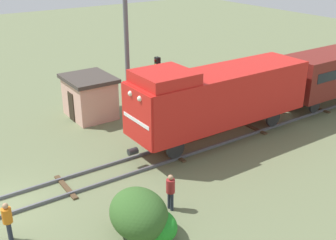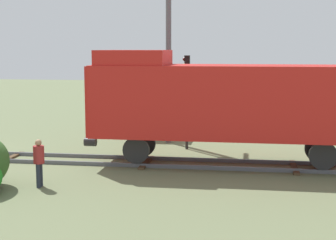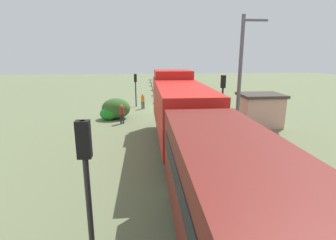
{
  "view_description": "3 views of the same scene",
  "coord_description": "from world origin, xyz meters",
  "px_view_note": "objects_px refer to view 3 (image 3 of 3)",
  "views": [
    {
      "loc": [
        16.78,
        -2.59,
        10.72
      ],
      "look_at": [
        1.0,
        8.23,
        2.59
      ],
      "focal_mm": 45.0,
      "sensor_mm": 36.0,
      "label": 1
    },
    {
      "loc": [
        20.9,
        13.25,
        4.84
      ],
      "look_at": [
        -0.77,
        9.98,
        1.77
      ],
      "focal_mm": 55.0,
      "sensor_mm": 36.0,
      "label": 2
    },
    {
      "loc": [
        2.17,
        28.74,
        5.93
      ],
      "look_at": [
        0.68,
        12.07,
        1.72
      ],
      "focal_mm": 28.0,
      "sensor_mm": 36.0,
      "label": 3
    }
  ],
  "objects_px": {
    "worker_near_track": "(143,100)",
    "catenary_mast": "(241,72)",
    "worker_by_signal": "(122,113)",
    "relay_hut": "(260,110)",
    "traffic_signal_near": "(136,84)",
    "traffic_signal_far": "(87,176)",
    "locomotive": "(179,105)",
    "traffic_signal_mid": "(223,95)"
  },
  "relations": [
    {
      "from": "traffic_signal_far",
      "to": "relay_hut",
      "type": "bearing_deg",
      "value": -126.5
    },
    {
      "from": "traffic_signal_mid",
      "to": "relay_hut",
      "type": "bearing_deg",
      "value": -147.14
    },
    {
      "from": "traffic_signal_far",
      "to": "worker_near_track",
      "type": "distance_m",
      "value": 23.11
    },
    {
      "from": "relay_hut",
      "to": "traffic_signal_far",
      "type": "bearing_deg",
      "value": 53.5
    },
    {
      "from": "locomotive",
      "to": "worker_by_signal",
      "type": "xyz_separation_m",
      "value": [
        4.2,
        -6.18,
        -1.78
      ]
    },
    {
      "from": "traffic_signal_near",
      "to": "worker_near_track",
      "type": "bearing_deg",
      "value": 119.08
    },
    {
      "from": "traffic_signal_mid",
      "to": "catenary_mast",
      "type": "relative_size",
      "value": 0.52
    },
    {
      "from": "worker_near_track",
      "to": "relay_hut",
      "type": "distance_m",
      "value": 12.72
    },
    {
      "from": "worker_by_signal",
      "to": "catenary_mast",
      "type": "distance_m",
      "value": 10.44
    },
    {
      "from": "worker_by_signal",
      "to": "traffic_signal_far",
      "type": "bearing_deg",
      "value": 5.02
    },
    {
      "from": "worker_by_signal",
      "to": "locomotive",
      "type": "bearing_deg",
      "value": 37.15
    },
    {
      "from": "traffic_signal_far",
      "to": "worker_near_track",
      "type": "xyz_separation_m",
      "value": [
        -1.2,
        -22.98,
        -2.1
      ]
    },
    {
      "from": "relay_hut",
      "to": "traffic_signal_near",
      "type": "bearing_deg",
      "value": -41.36
    },
    {
      "from": "locomotive",
      "to": "worker_near_track",
      "type": "height_order",
      "value": "locomotive"
    },
    {
      "from": "traffic_signal_near",
      "to": "worker_near_track",
      "type": "xyz_separation_m",
      "value": [
        -0.8,
        1.44,
        -1.63
      ]
    },
    {
      "from": "traffic_signal_mid",
      "to": "catenary_mast",
      "type": "distance_m",
      "value": 2.5
    },
    {
      "from": "relay_hut",
      "to": "traffic_signal_mid",
      "type": "bearing_deg",
      "value": 32.86
    },
    {
      "from": "traffic_signal_near",
      "to": "worker_near_track",
      "type": "relative_size",
      "value": 2.21
    },
    {
      "from": "traffic_signal_mid",
      "to": "worker_near_track",
      "type": "bearing_deg",
      "value": -61.38
    },
    {
      "from": "locomotive",
      "to": "catenary_mast",
      "type": "height_order",
      "value": "catenary_mast"
    },
    {
      "from": "worker_by_signal",
      "to": "catenary_mast",
      "type": "xyz_separation_m",
      "value": [
        -9.26,
        3.2,
        3.61
      ]
    },
    {
      "from": "traffic_signal_mid",
      "to": "traffic_signal_far",
      "type": "xyz_separation_m",
      "value": [
        7.0,
        12.35,
        -0.02
      ]
    },
    {
      "from": "traffic_signal_near",
      "to": "locomotive",
      "type": "bearing_deg",
      "value": 102.94
    },
    {
      "from": "locomotive",
      "to": "traffic_signal_mid",
      "type": "distance_m",
      "value": 3.89
    },
    {
      "from": "worker_near_track",
      "to": "worker_by_signal",
      "type": "distance_m",
      "value": 6.56
    },
    {
      "from": "worker_near_track",
      "to": "worker_by_signal",
      "type": "height_order",
      "value": "same"
    },
    {
      "from": "traffic_signal_near",
      "to": "worker_near_track",
      "type": "height_order",
      "value": "traffic_signal_near"
    },
    {
      "from": "locomotive",
      "to": "worker_near_track",
      "type": "relative_size",
      "value": 6.82
    },
    {
      "from": "traffic_signal_far",
      "to": "worker_by_signal",
      "type": "relative_size",
      "value": 2.63
    },
    {
      "from": "locomotive",
      "to": "traffic_signal_far",
      "type": "bearing_deg",
      "value": 71.06
    },
    {
      "from": "worker_near_track",
      "to": "catenary_mast",
      "type": "bearing_deg",
      "value": 77.53
    },
    {
      "from": "locomotive",
      "to": "catenary_mast",
      "type": "distance_m",
      "value": 6.15
    },
    {
      "from": "locomotive",
      "to": "relay_hut",
      "type": "height_order",
      "value": "locomotive"
    },
    {
      "from": "worker_by_signal",
      "to": "catenary_mast",
      "type": "relative_size",
      "value": 0.2
    },
    {
      "from": "traffic_signal_far",
      "to": "traffic_signal_mid",
      "type": "bearing_deg",
      "value": -119.54
    },
    {
      "from": "traffic_signal_far",
      "to": "worker_by_signal",
      "type": "distance_m",
      "value": 16.82
    },
    {
      "from": "worker_by_signal",
      "to": "relay_hut",
      "type": "distance_m",
      "value": 11.83
    },
    {
      "from": "traffic_signal_near",
      "to": "catenary_mast",
      "type": "height_order",
      "value": "catenary_mast"
    },
    {
      "from": "traffic_signal_far",
      "to": "relay_hut",
      "type": "height_order",
      "value": "traffic_signal_far"
    },
    {
      "from": "traffic_signal_near",
      "to": "relay_hut",
      "type": "xyz_separation_m",
      "value": [
        -10.7,
        9.42,
        -1.24
      ]
    },
    {
      "from": "traffic_signal_near",
      "to": "worker_by_signal",
      "type": "height_order",
      "value": "traffic_signal_near"
    },
    {
      "from": "traffic_signal_near",
      "to": "traffic_signal_mid",
      "type": "height_order",
      "value": "traffic_signal_mid"
    }
  ]
}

